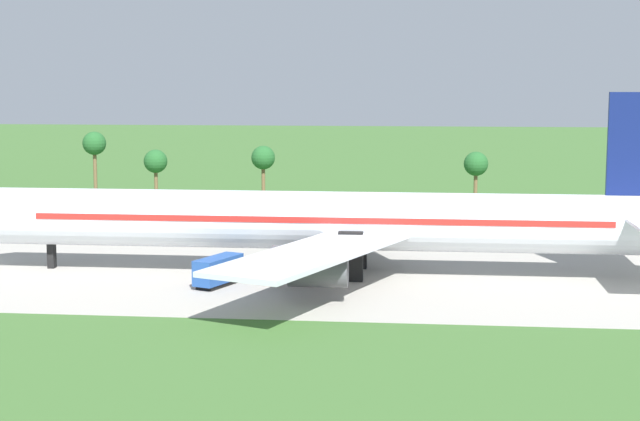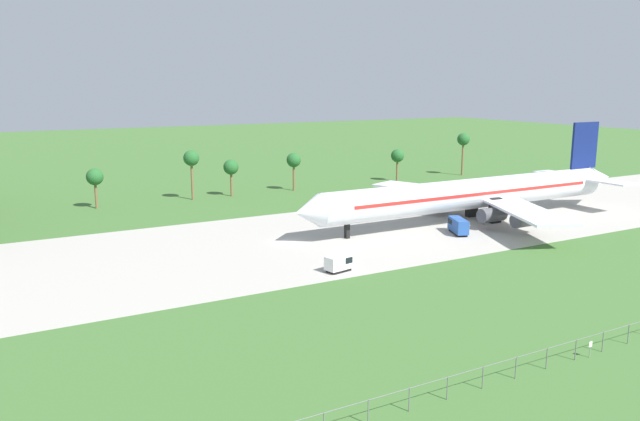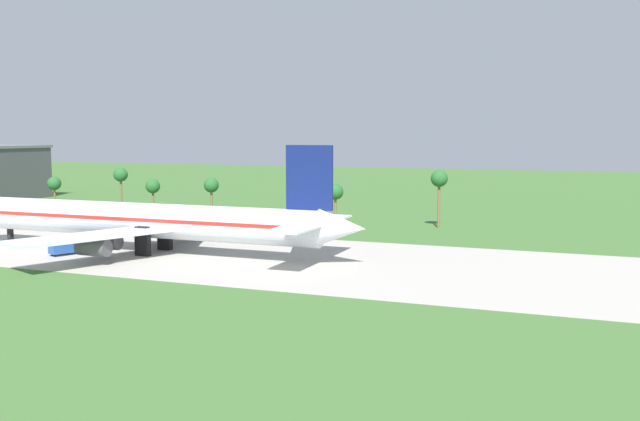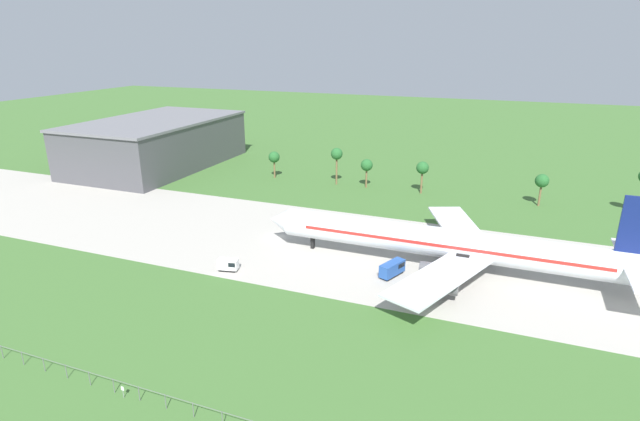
{
  "view_description": "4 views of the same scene",
  "coord_description": "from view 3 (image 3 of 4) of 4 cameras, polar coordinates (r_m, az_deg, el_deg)",
  "views": [
    {
      "loc": [
        48.44,
        -99.46,
        19.75
      ],
      "look_at": [
        38.19,
        -2.62,
        6.47
      ],
      "focal_mm": 55.0,
      "sensor_mm": 36.0,
      "label": 1
    },
    {
      "loc": [
        -45.03,
        -92.32,
        26.3
      ],
      "look_at": [
        4.72,
        -2.62,
        5.47
      ],
      "focal_mm": 35.0,
      "sensor_mm": 36.0,
      "label": 2
    },
    {
      "loc": [
        111.06,
        -103.19,
        20.14
      ],
      "look_at": [
        71.67,
        -2.62,
        8.39
      ],
      "focal_mm": 40.0,
      "sensor_mm": 36.0,
      "label": 3
    },
    {
      "loc": [
        47.61,
        -94.49,
        42.88
      ],
      "look_at": [
        8.78,
        5.0,
        6.0
      ],
      "focal_mm": 28.0,
      "sensor_mm": 36.0,
      "label": 4
    }
  ],
  "objects": [
    {
      "name": "palm_tree_row",
      "position": [
        173.5,
        -8.81,
        2.1
      ],
      "size": [
        106.47,
        3.6,
        12.37
      ],
      "color": "brown",
      "rests_on": "ground_plane"
    },
    {
      "name": "jet_airliner",
      "position": [
        124.11,
        -13.82,
        -0.78
      ],
      "size": [
        78.95,
        52.11,
        18.34
      ],
      "color": "silver",
      "rests_on": "ground_plane"
    },
    {
      "name": "catering_van",
      "position": [
        125.93,
        -19.48,
        -2.67
      ],
      "size": [
        4.05,
        6.17,
        2.8
      ],
      "color": "black",
      "rests_on": "ground_plane"
    }
  ]
}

